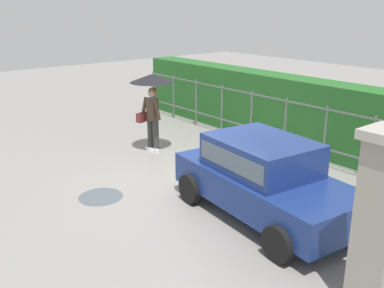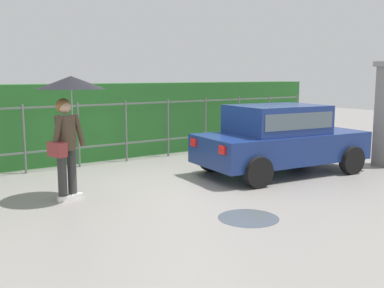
% 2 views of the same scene
% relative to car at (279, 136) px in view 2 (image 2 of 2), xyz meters
% --- Properties ---
extents(ground_plane, '(40.00, 40.00, 0.00)m').
position_rel_car_xyz_m(ground_plane, '(-2.16, 0.12, -0.80)').
color(ground_plane, gray).
extents(car, '(3.88, 2.19, 1.48)m').
position_rel_car_xyz_m(car, '(0.00, 0.00, 0.00)').
color(car, navy).
rests_on(car, ground).
extents(pedestrian, '(1.12, 1.12, 2.09)m').
position_rel_car_xyz_m(pedestrian, '(-4.42, 0.55, 0.82)').
color(pedestrian, '#333333').
rests_on(pedestrian, ground).
extents(fence_section, '(12.20, 0.05, 1.50)m').
position_rel_car_xyz_m(fence_section, '(-2.07, 3.13, 0.02)').
color(fence_section, '#59605B').
rests_on(fence_section, ground).
extents(hedge_row, '(13.15, 0.90, 1.90)m').
position_rel_car_xyz_m(hedge_row, '(-2.07, 3.93, 0.15)').
color(hedge_row, '#235B23').
rests_on(hedge_row, ground).
extents(puddle_near, '(0.91, 0.91, 0.00)m').
position_rel_car_xyz_m(puddle_near, '(-2.66, -1.97, -0.80)').
color(puddle_near, '#4C545B').
rests_on(puddle_near, ground).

